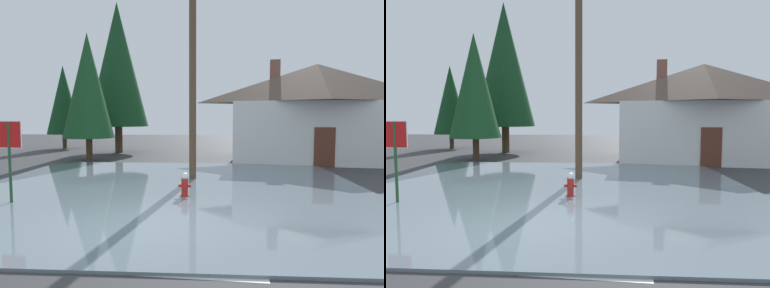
# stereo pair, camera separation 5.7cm
# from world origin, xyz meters

# --- Properties ---
(ground_plane) EXTENTS (80.00, 80.00, 0.10)m
(ground_plane) POSITION_xyz_m (0.00, 0.00, -0.05)
(ground_plane) COLOR #38383A
(flood_puddle) EXTENTS (13.57, 12.88, 0.06)m
(flood_puddle) POSITION_xyz_m (-0.04, 3.99, 0.03)
(flood_puddle) COLOR slate
(flood_puddle) RESTS_ON ground
(lane_stop_bar) EXTENTS (3.96, 0.55, 0.01)m
(lane_stop_bar) POSITION_xyz_m (0.40, -2.31, 0.00)
(lane_stop_bar) COLOR silver
(lane_stop_bar) RESTS_ON ground
(stop_sign_near) EXTENTS (0.78, 0.08, 2.41)m
(stop_sign_near) POSITION_xyz_m (-4.31, 1.72, 1.73)
(stop_sign_near) COLOR #1E4C28
(stop_sign_near) RESTS_ON ground
(fire_hydrant) EXTENTS (0.40, 0.34, 0.79)m
(fire_hydrant) POSITION_xyz_m (0.62, 2.82, 0.39)
(fire_hydrant) COLOR #AD231E
(fire_hydrant) RESTS_ON ground
(utility_pole) EXTENTS (1.60, 0.28, 8.81)m
(utility_pole) POSITION_xyz_m (0.68, 5.88, 4.58)
(utility_pole) COLOR brown
(utility_pole) RESTS_ON ground
(house) EXTENTS (10.53, 7.05, 5.95)m
(house) POSITION_xyz_m (7.39, 12.47, 2.87)
(house) COLOR silver
(house) RESTS_ON ground
(pine_tree_mid_left) EXTENTS (2.60, 2.60, 6.51)m
(pine_tree_mid_left) POSITION_xyz_m (-10.24, 18.72, 3.83)
(pine_tree_mid_left) COLOR #4C3823
(pine_tree_mid_left) RESTS_ON ground
(pine_tree_short_left) EXTENTS (4.14, 4.14, 10.36)m
(pine_tree_short_left) POSITION_xyz_m (-5.14, 16.05, 6.10)
(pine_tree_short_left) COLOR #4C3823
(pine_tree_short_left) RESTS_ON ground
(pine_tree_far_center) EXTENTS (2.92, 2.92, 7.29)m
(pine_tree_far_center) POSITION_xyz_m (-5.69, 11.76, 4.29)
(pine_tree_far_center) COLOR #4C3823
(pine_tree_far_center) RESTS_ON ground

